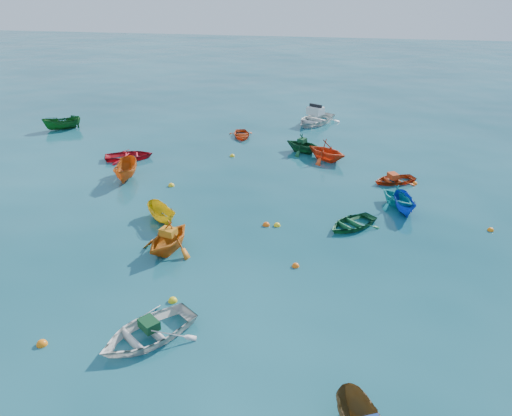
# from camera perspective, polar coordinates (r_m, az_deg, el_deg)

# --- Properties ---
(ground) EXTENTS (160.00, 160.00, 0.00)m
(ground) POSITION_cam_1_polar(r_m,az_deg,el_deg) (21.79, -2.29, -6.59)
(ground) COLOR #093744
(ground) RESTS_ON ground
(dinghy_white_near) EXTENTS (4.21, 4.37, 0.74)m
(dinghy_white_near) POSITION_cam_1_polar(r_m,az_deg,el_deg) (18.38, -12.25, -14.30)
(dinghy_white_near) COLOR silver
(dinghy_white_near) RESTS_ON ground
(dinghy_orange_w) EXTENTS (3.12, 3.40, 1.52)m
(dinghy_orange_w) POSITION_cam_1_polar(r_m,az_deg,el_deg) (23.23, -9.89, -4.77)
(dinghy_orange_w) COLOR #D06813
(dinghy_orange_w) RESTS_ON ground
(sampan_yellow_mid) EXTENTS (2.40, 2.48, 0.97)m
(sampan_yellow_mid) POSITION_cam_1_polar(r_m,az_deg,el_deg) (25.88, -10.63, -1.47)
(sampan_yellow_mid) COLOR gold
(sampan_yellow_mid) RESTS_ON ground
(dinghy_green_e) EXTENTS (3.37, 3.38, 0.58)m
(dinghy_green_e) POSITION_cam_1_polar(r_m,az_deg,el_deg) (25.35, 10.87, -2.10)
(dinghy_green_e) COLOR #14572E
(dinghy_green_e) RESTS_ON ground
(dinghy_cyan_se) EXTENTS (3.09, 3.16, 1.26)m
(dinghy_cyan_se) POSITION_cam_1_polar(r_m,az_deg,el_deg) (28.13, 15.74, 0.26)
(dinghy_cyan_se) COLOR #1CB0B1
(dinghy_cyan_se) RESTS_ON ground
(dinghy_red_nw) EXTENTS (3.78, 3.29, 0.65)m
(dinghy_red_nw) POSITION_cam_1_polar(r_m,az_deg,el_deg) (34.93, -14.27, 5.47)
(dinghy_red_nw) COLOR #B50F19
(dinghy_red_nw) RESTS_ON ground
(sampan_orange_n) EXTENTS (1.80, 3.31, 1.21)m
(sampan_orange_n) POSITION_cam_1_polar(r_m,az_deg,el_deg) (31.60, -14.50, 3.27)
(sampan_orange_n) COLOR #BB5011
(sampan_orange_n) RESTS_ON ground
(dinghy_green_n) EXTENTS (3.39, 3.21, 1.40)m
(dinghy_green_n) POSITION_cam_1_polar(r_m,az_deg,el_deg) (35.27, 5.38, 6.36)
(dinghy_green_n) COLOR #104723
(dinghy_green_n) RESTS_ON ground
(dinghy_red_ne) EXTENTS (3.19, 2.87, 0.54)m
(dinghy_red_ne) POSITION_cam_1_polar(r_m,az_deg,el_deg) (31.19, 15.47, 2.85)
(dinghy_red_ne) COLOR #B8350F
(dinghy_red_ne) RESTS_ON ground
(sampan_blue_far) EXTENTS (1.25, 2.61, 0.97)m
(sampan_blue_far) POSITION_cam_1_polar(r_m,az_deg,el_deg) (27.57, 16.51, -0.38)
(sampan_blue_far) COLOR #0D36A6
(sampan_blue_far) RESTS_ON ground
(dinghy_red_far) EXTENTS (2.47, 2.95, 0.53)m
(dinghy_red_far) POSITION_cam_1_polar(r_m,az_deg,el_deg) (38.48, -1.66, 8.13)
(dinghy_red_far) COLOR #D13F11
(dinghy_red_far) RESTS_ON ground
(dinghy_orange_far) EXTENTS (3.77, 3.65, 1.52)m
(dinghy_orange_far) POSITION_cam_1_polar(r_m,az_deg,el_deg) (33.97, 8.01, 5.45)
(dinghy_orange_far) COLOR red
(dinghy_orange_far) RESTS_ON ground
(sampan_green_far) EXTENTS (3.02, 2.50, 1.12)m
(sampan_green_far) POSITION_cam_1_polar(r_m,az_deg,el_deg) (43.20, -21.19, 8.38)
(sampan_green_far) COLOR #114B18
(sampan_green_far) RESTS_ON ground
(motorboat_white) EXTENTS (4.84, 5.35, 1.51)m
(motorboat_white) POSITION_cam_1_polar(r_m,az_deg,el_deg) (42.28, 6.74, 9.59)
(motorboat_white) COLOR silver
(motorboat_white) RESTS_ON ground
(tarp_green_a) EXTENTS (0.87, 0.84, 0.33)m
(tarp_green_a) POSITION_cam_1_polar(r_m,az_deg,el_deg) (18.08, -12.13, -12.87)
(tarp_green_a) COLOR #104020
(tarp_green_a) RESTS_ON dinghy_white_near
(tarp_orange_a) EXTENTS (0.79, 0.67, 0.33)m
(tarp_orange_a) POSITION_cam_1_polar(r_m,az_deg,el_deg) (22.82, -9.99, -2.71)
(tarp_orange_a) COLOR orange
(tarp_orange_a) RESTS_ON dinghy_orange_w
(tarp_green_b) EXTENTS (0.66, 0.73, 0.29)m
(tarp_green_b) POSITION_cam_1_polar(r_m,az_deg,el_deg) (35.05, 5.30, 7.70)
(tarp_green_b) COLOR #10401F
(tarp_green_b) RESTS_ON dinghy_green_n
(tarp_orange_b) EXTENTS (0.74, 0.81, 0.32)m
(tarp_orange_b) POSITION_cam_1_polar(r_m,az_deg,el_deg) (30.98, 15.40, 3.56)
(tarp_orange_b) COLOR #C23A13
(tarp_orange_b) RESTS_ON dinghy_red_ne
(buoy_or_a) EXTENTS (0.38, 0.38, 0.38)m
(buoy_or_a) POSITION_cam_1_polar(r_m,az_deg,el_deg) (19.19, -23.25, -14.15)
(buoy_or_a) COLOR orange
(buoy_or_a) RESTS_ON ground
(buoy_ye_a) EXTENTS (0.36, 0.36, 0.36)m
(buoy_ye_a) POSITION_cam_1_polar(r_m,az_deg,el_deg) (19.91, -9.49, -10.47)
(buoy_ye_a) COLOR yellow
(buoy_ye_a) RESTS_ON ground
(buoy_or_b) EXTENTS (0.33, 0.33, 0.33)m
(buoy_or_b) POSITION_cam_1_polar(r_m,az_deg,el_deg) (21.78, 4.54, -6.68)
(buoy_or_b) COLOR #FF640D
(buoy_or_b) RESTS_ON ground
(buoy_ye_b) EXTENTS (0.37, 0.37, 0.37)m
(buoy_ye_b) POSITION_cam_1_polar(r_m,az_deg,el_deg) (29.97, -9.66, 2.50)
(buoy_ye_b) COLOR yellow
(buoy_ye_b) RESTS_ON ground
(buoy_or_c) EXTENTS (0.36, 0.36, 0.36)m
(buoy_or_c) POSITION_cam_1_polar(r_m,az_deg,el_deg) (25.02, 1.17, -2.00)
(buoy_or_c) COLOR #F25C0D
(buoy_or_c) RESTS_ON ground
(buoy_ye_c) EXTENTS (0.35, 0.35, 0.35)m
(buoy_ye_c) POSITION_cam_1_polar(r_m,az_deg,el_deg) (25.00, 2.42, -2.04)
(buoy_ye_c) COLOR yellow
(buoy_ye_c) RESTS_ON ground
(buoy_or_d) EXTENTS (0.31, 0.31, 0.31)m
(buoy_or_d) POSITION_cam_1_polar(r_m,az_deg,el_deg) (27.12, 25.22, -2.34)
(buoy_or_d) COLOR orange
(buoy_or_d) RESTS_ON ground
(buoy_ye_d) EXTENTS (0.34, 0.34, 0.34)m
(buoy_ye_d) POSITION_cam_1_polar(r_m,az_deg,el_deg) (34.37, -2.73, 5.92)
(buoy_ye_d) COLOR yellow
(buoy_ye_d) RESTS_ON ground
(buoy_or_e) EXTENTS (0.32, 0.32, 0.32)m
(buoy_or_e) POSITION_cam_1_polar(r_m,az_deg,el_deg) (31.29, 17.67, 2.63)
(buoy_or_e) COLOR #F7610D
(buoy_or_e) RESTS_ON ground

